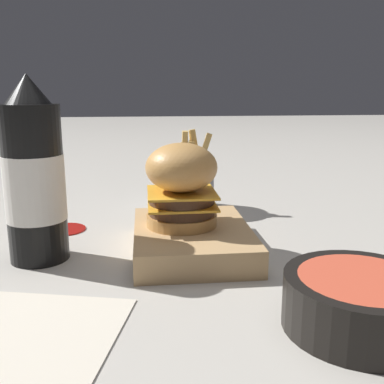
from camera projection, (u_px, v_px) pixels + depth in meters
The scene contains 8 objects.
ground_plane at pixel (221, 250), 0.64m from camera, with size 6.00×6.00×0.00m, color #B7B2A8.
serving_board at pixel (192, 239), 0.63m from camera, with size 0.22×0.16×0.04m.
burger at pixel (182, 184), 0.62m from camera, with size 0.10×0.10×0.12m.
ketchup_bottle at pixel (34, 179), 0.58m from camera, with size 0.08×0.08×0.24m.
fries_basket at pixel (185, 182), 0.85m from camera, with size 0.11×0.11×0.15m.
side_bowl at pixel (361, 301), 0.43m from camera, with size 0.15×0.15×0.05m.
ketchup_puddle at pixel (64, 229), 0.73m from camera, with size 0.07×0.07×0.00m.
parchment_square at pixel (33, 333), 0.42m from camera, with size 0.19×0.19×0.00m.
Camera 1 is at (-0.60, 0.11, 0.23)m, focal length 42.00 mm.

